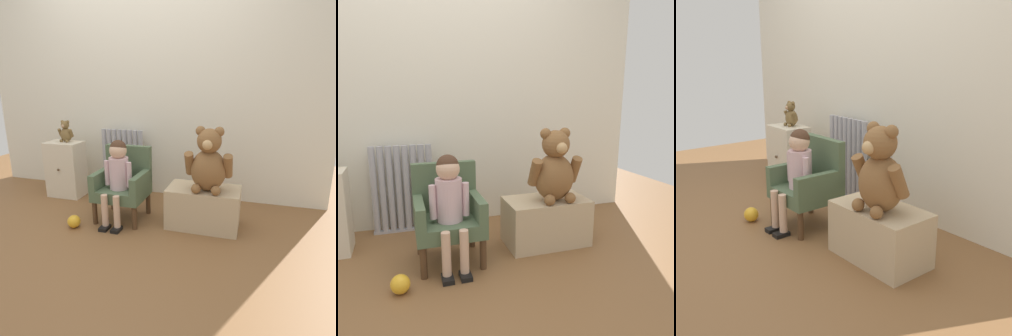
{
  "view_description": "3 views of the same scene",
  "coord_description": "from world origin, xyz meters",
  "views": [
    {
      "loc": [
        1.17,
        -1.84,
        1.21
      ],
      "look_at": [
        0.47,
        0.49,
        0.51
      ],
      "focal_mm": 32.0,
      "sensor_mm": 36.0,
      "label": 1
    },
    {
      "loc": [
        -0.23,
        -1.59,
        1.1
      ],
      "look_at": [
        0.46,
        0.52,
        0.61
      ],
      "focal_mm": 35.0,
      "sensor_mm": 36.0,
      "label": 2
    },
    {
      "loc": [
        2.52,
        -1.15,
        1.29
      ],
      "look_at": [
        0.42,
        0.54,
        0.52
      ],
      "focal_mm": 45.0,
      "sensor_mm": 36.0,
      "label": 3
    }
  ],
  "objects": [
    {
      "name": "ground_plane",
      "position": [
        0.0,
        0.0,
        0.0
      ],
      "size": [
        6.0,
        6.0,
        0.0
      ],
      "primitive_type": "plane",
      "color": "brown"
    },
    {
      "name": "back_wall",
      "position": [
        0.0,
        1.23,
        1.2
      ],
      "size": [
        3.8,
        0.05,
        2.4
      ],
      "primitive_type": "cube",
      "color": "silver",
      "rests_on": "ground_plane"
    },
    {
      "name": "radiator",
      "position": [
        -0.23,
        1.11,
        0.36
      ],
      "size": [
        0.5,
        0.05,
        0.72
      ],
      "color": "#A9A8B2",
      "rests_on": "ground_plane"
    },
    {
      "name": "child_armchair",
      "position": [
        0.04,
        0.52,
        0.33
      ],
      "size": [
        0.44,
        0.41,
        0.65
      ],
      "color": "#4E6345",
      "rests_on": "ground_plane"
    },
    {
      "name": "child_figure",
      "position": [
        0.04,
        0.41,
        0.49
      ],
      "size": [
        0.25,
        0.35,
        0.74
      ],
      "color": "beige",
      "rests_on": "ground_plane"
    },
    {
      "name": "low_bench",
      "position": [
        0.78,
        0.54,
        0.17
      ],
      "size": [
        0.61,
        0.35,
        0.35
      ],
      "primitive_type": "cube",
      "color": "tan",
      "rests_on": "ground_plane"
    },
    {
      "name": "large_teddy_bear",
      "position": [
        0.82,
        0.49,
        0.58
      ],
      "size": [
        0.39,
        0.27,
        0.53
      ],
      "color": "brown",
      "rests_on": "low_bench"
    },
    {
      "name": "toy_ball",
      "position": [
        -0.28,
        0.18,
        0.06
      ],
      "size": [
        0.11,
        0.11,
        0.11
      ],
      "primitive_type": "sphere",
      "color": "gold",
      "rests_on": "ground_plane"
    }
  ]
}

